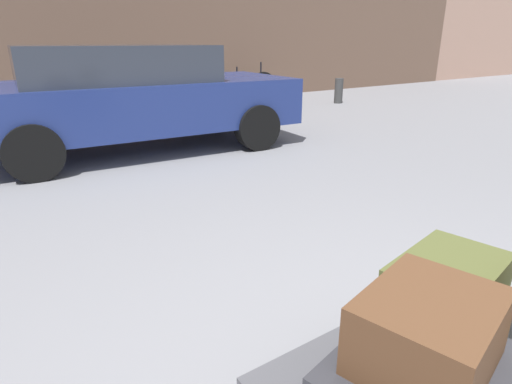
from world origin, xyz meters
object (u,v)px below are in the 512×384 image
at_px(duffel_bag_brown_topmost_pile, 428,331).
at_px(bollard_kerb_near, 178,105).
at_px(bicycle_leaning, 245,86).
at_px(bollard_kerb_mid, 240,99).
at_px(bollard_kerb_far, 288,95).
at_px(bollard_corner, 339,91).
at_px(duffel_bag_olive_front_right, 446,293).
at_px(parked_car, 133,96).

distance_m(duffel_bag_brown_topmost_pile, bollard_kerb_near, 7.52).
xyz_separation_m(bicycle_leaning, bollard_kerb_near, (-2.59, -1.61, -0.07)).
relative_size(bicycle_leaning, bollard_kerb_mid, 2.88).
relative_size(bollard_kerb_mid, bollard_kerb_far, 1.00).
bearing_deg(bollard_kerb_mid, bollard_corner, 0.00).
bearing_deg(bollard_kerb_mid, duffel_bag_olive_front_right, -115.96).
height_order(bollard_kerb_near, bollard_corner, same).
bearing_deg(parked_car, duffel_bag_olive_front_right, -95.13).
relative_size(duffel_bag_olive_front_right, bicycle_leaning, 0.31).
distance_m(duffel_bag_olive_front_right, bollard_corner, 9.28).
distance_m(duffel_bag_olive_front_right, duffel_bag_brown_topmost_pile, 0.59).
bearing_deg(bicycle_leaning, bollard_kerb_near, -148.10).
bearing_deg(bollard_corner, duffel_bag_olive_front_right, -132.28).
bearing_deg(bollard_kerb_far, parked_car, -156.47).
bearing_deg(bollard_kerb_far, duffel_bag_brown_topmost_pile, -125.96).
distance_m(parked_car, bollard_kerb_mid, 3.45).
bearing_deg(bicycle_leaning, bollard_kerb_mid, -125.90).
bearing_deg(bicycle_leaning, duffel_bag_olive_front_right, -118.01).
xyz_separation_m(parked_car, bollard_kerb_mid, (2.89, 1.83, -0.46)).
bearing_deg(bicycle_leaning, bollard_corner, -42.91).
bearing_deg(parked_car, bicycle_leaning, 40.27).
bearing_deg(bicycle_leaning, bollard_kerb_far, -85.22).
relative_size(parked_car, bollard_kerb_mid, 7.36).
bearing_deg(duffel_bag_olive_front_right, bicycle_leaning, 51.20).
bearing_deg(duffel_bag_olive_front_right, bollard_kerb_mid, 53.25).
height_order(duffel_bag_brown_topmost_pile, bollard_corner, duffel_bag_brown_topmost_pile).
relative_size(parked_car, bicycle_leaning, 2.56).
relative_size(duffel_bag_olive_front_right, duffel_bag_brown_topmost_pile, 1.23).
relative_size(bollard_kerb_near, bollard_kerb_mid, 1.00).
bearing_deg(bollard_kerb_far, bicycle_leaning, 94.78).
xyz_separation_m(bollard_kerb_mid, bollard_corner, (2.90, 0.00, 0.00)).
distance_m(duffel_bag_brown_topmost_pile, bollard_corner, 9.81).
xyz_separation_m(bollard_kerb_near, bollard_kerb_mid, (1.42, 0.00, 0.00)).
bearing_deg(bollard_kerb_mid, bicycle_leaning, 54.10).
height_order(duffel_bag_brown_topmost_pile, bollard_kerb_mid, duffel_bag_brown_topmost_pile).
distance_m(parked_car, bollard_kerb_near, 2.39).
distance_m(duffel_bag_olive_front_right, bollard_kerb_far, 8.29).
relative_size(duffel_bag_olive_front_right, bollard_kerb_mid, 0.88).
bearing_deg(bollard_kerb_near, bollard_kerb_far, 0.00).
relative_size(bicycle_leaning, bollard_kerb_far, 2.88).
height_order(bollard_kerb_near, bollard_kerb_far, same).
bearing_deg(bollard_kerb_near, bollard_corner, 0.00).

